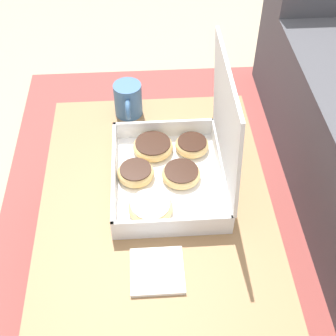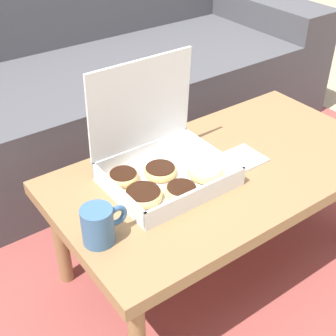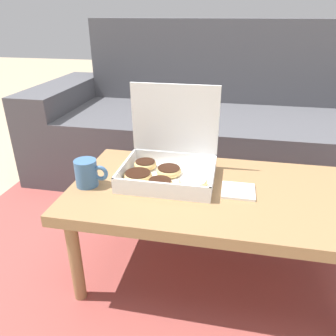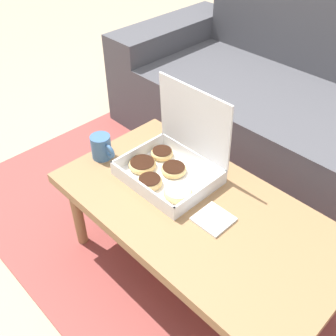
# 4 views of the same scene
# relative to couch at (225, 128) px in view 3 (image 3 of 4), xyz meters

# --- Properties ---
(ground_plane) EXTENTS (12.00, 12.00, 0.00)m
(ground_plane) POSITION_rel_couch_xyz_m (0.00, -0.84, -0.30)
(ground_plane) COLOR tan
(area_rug) EXTENTS (2.46, 1.92, 0.01)m
(area_rug) POSITION_rel_couch_xyz_m (0.00, -0.54, -0.30)
(area_rug) COLOR #994742
(area_rug) RESTS_ON ground_plane
(couch) EXTENTS (2.34, 0.86, 0.93)m
(couch) POSITION_rel_couch_xyz_m (0.00, 0.00, 0.00)
(couch) COLOR #4C4C51
(couch) RESTS_ON ground_plane
(coffee_table) EXTENTS (1.04, 0.56, 0.39)m
(coffee_table) POSITION_rel_couch_xyz_m (0.00, -0.97, 0.05)
(coffee_table) COLOR #997047
(coffee_table) RESTS_ON ground_plane
(pastry_box) EXTENTS (0.34, 0.28, 0.33)m
(pastry_box) POSITION_rel_couch_xyz_m (-0.19, -0.92, 0.15)
(pastry_box) COLOR white
(pastry_box) RESTS_ON coffee_table
(coffee_mug) EXTENTS (0.12, 0.08, 0.10)m
(coffee_mug) POSITION_rel_couch_xyz_m (-0.46, -1.04, 0.14)
(coffee_mug) COLOR #3D6693
(coffee_mug) RESTS_ON coffee_table
(napkin_stack) EXTENTS (0.11, 0.11, 0.01)m
(napkin_stack) POSITION_rel_couch_xyz_m (0.08, -0.98, 0.10)
(napkin_stack) COLOR white
(napkin_stack) RESTS_ON coffee_table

